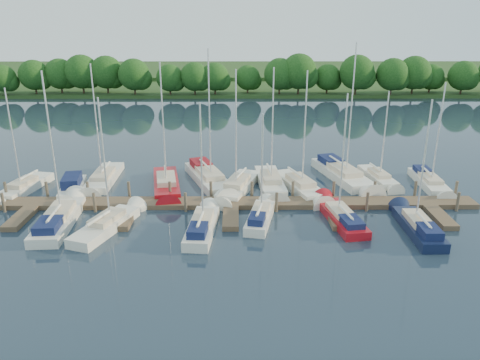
{
  "coord_description": "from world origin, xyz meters",
  "views": [
    {
      "loc": [
        0.53,
        -27.57,
        14.76
      ],
      "look_at": [
        0.72,
        8.0,
        2.2
      ],
      "focal_mm": 35.0,
      "sensor_mm": 36.0,
      "label": 1
    }
  ],
  "objects_px": {
    "sailboat_n_5": "(237,189)",
    "motorboat": "(72,189)",
    "sailboat_s_2": "(202,227)",
    "sailboat_n_0": "(23,189)",
    "dock": "(231,206)"
  },
  "relations": [
    {
      "from": "sailboat_n_5",
      "to": "motorboat",
      "type": "bearing_deg",
      "value": 17.94
    },
    {
      "from": "sailboat_n_5",
      "to": "sailboat_s_2",
      "type": "xyz_separation_m",
      "value": [
        -2.51,
        -8.03,
        0.06
      ]
    },
    {
      "from": "sailboat_n_0",
      "to": "sailboat_s_2",
      "type": "relative_size",
      "value": 0.99
    },
    {
      "from": "motorboat",
      "to": "sailboat_n_5",
      "type": "distance_m",
      "value": 14.48
    },
    {
      "from": "sailboat_n_0",
      "to": "motorboat",
      "type": "xyz_separation_m",
      "value": [
        4.42,
        -0.28,
        0.1
      ]
    },
    {
      "from": "sailboat_n_0",
      "to": "sailboat_n_5",
      "type": "xyz_separation_m",
      "value": [
        18.9,
        -0.06,
        0.0
      ]
    },
    {
      "from": "sailboat_n_0",
      "to": "motorboat",
      "type": "distance_m",
      "value": 4.43
    },
    {
      "from": "sailboat_s_2",
      "to": "sailboat_n_0",
      "type": "bearing_deg",
      "value": 158.51
    },
    {
      "from": "dock",
      "to": "motorboat",
      "type": "xyz_separation_m",
      "value": [
        -13.99,
        3.57,
        0.18
      ]
    },
    {
      "from": "motorboat",
      "to": "dock",
      "type": "bearing_deg",
      "value": 155.87
    },
    {
      "from": "sailboat_n_5",
      "to": "sailboat_s_2",
      "type": "height_order",
      "value": "sailboat_n_5"
    },
    {
      "from": "motorboat",
      "to": "sailboat_n_0",
      "type": "bearing_deg",
      "value": -13.5
    },
    {
      "from": "motorboat",
      "to": "sailboat_n_5",
      "type": "xyz_separation_m",
      "value": [
        14.47,
        0.23,
        -0.1
      ]
    },
    {
      "from": "dock",
      "to": "sailboat_s_2",
      "type": "relative_size",
      "value": 4.13
    },
    {
      "from": "motorboat",
      "to": "sailboat_n_5",
      "type": "relative_size",
      "value": 0.57
    }
  ]
}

